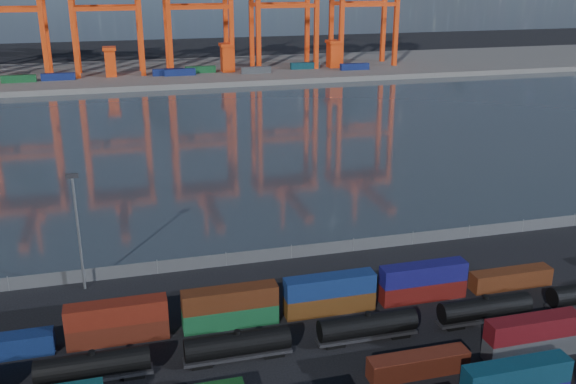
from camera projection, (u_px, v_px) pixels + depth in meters
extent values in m
plane|color=black|center=(357.00, 362.00, 71.80)|extent=(700.00, 700.00, 0.00)
plane|color=#2B353E|center=(214.00, 136.00, 167.48)|extent=(700.00, 700.00, 0.00)
cube|color=#514F4C|center=(175.00, 72.00, 262.84)|extent=(700.00, 70.00, 2.00)
cube|color=#0C3143|center=(517.00, 373.00, 63.66)|extent=(11.25, 2.29, 2.44)
cube|color=#571E11|center=(418.00, 364.00, 69.24)|extent=(11.27, 2.29, 2.44)
cube|color=#37393B|center=(531.00, 346.00, 72.65)|extent=(11.27, 2.29, 2.44)
cube|color=#570D12|center=(534.00, 327.00, 71.84)|extent=(11.27, 2.29, 2.44)
cube|color=#4E1A0F|center=(118.00, 331.00, 75.43)|extent=(11.72, 2.38, 2.54)
cube|color=maroon|center=(116.00, 312.00, 74.59)|extent=(11.72, 2.38, 2.54)
cube|color=#15522B|center=(231.00, 316.00, 78.70)|extent=(11.72, 2.38, 2.54)
cube|color=#4C220F|center=(230.00, 298.00, 77.86)|extent=(11.72, 2.38, 2.54)
cube|color=#552F11|center=(329.00, 303.00, 81.83)|extent=(11.72, 2.38, 2.54)
cube|color=navy|center=(330.00, 285.00, 80.99)|extent=(11.72, 2.38, 2.54)
cube|color=#5B110D|center=(422.00, 290.00, 85.00)|extent=(11.72, 2.38, 2.54)
cube|color=#131158|center=(424.00, 273.00, 84.16)|extent=(11.72, 2.38, 2.54)
cube|color=#582711|center=(511.00, 278.00, 88.25)|extent=(11.72, 2.38, 2.54)
cylinder|color=black|center=(93.00, 365.00, 67.67)|extent=(11.82, 2.64, 2.64)
cylinder|color=black|center=(92.00, 353.00, 67.19)|extent=(0.73, 0.73, 0.45)
cube|color=black|center=(94.00, 377.00, 68.15)|extent=(12.28, 1.82, 0.36)
cube|color=black|center=(134.00, 373.00, 69.27)|extent=(2.27, 1.64, 0.55)
cylinder|color=black|center=(238.00, 344.00, 71.45)|extent=(11.82, 2.64, 2.64)
cylinder|color=black|center=(237.00, 332.00, 70.97)|extent=(0.73, 0.73, 0.45)
cube|color=black|center=(238.00, 355.00, 71.94)|extent=(12.28, 1.82, 0.36)
cube|color=black|center=(202.00, 363.00, 71.06)|extent=(2.27, 1.64, 0.55)
cube|color=black|center=(273.00, 352.00, 73.06)|extent=(2.27, 1.64, 0.55)
cylinder|color=black|center=(367.00, 325.00, 75.24)|extent=(11.82, 2.64, 2.64)
cylinder|color=black|center=(368.00, 314.00, 74.76)|extent=(0.73, 0.73, 0.45)
cube|color=black|center=(367.00, 336.00, 75.72)|extent=(12.28, 1.82, 0.36)
cube|color=black|center=(334.00, 343.00, 74.84)|extent=(2.27, 1.64, 0.55)
cube|color=black|center=(399.00, 333.00, 76.84)|extent=(2.27, 1.64, 0.55)
cylinder|color=black|center=(485.00, 308.00, 79.02)|extent=(11.82, 2.64, 2.64)
cylinder|color=black|center=(486.00, 297.00, 78.54)|extent=(0.73, 0.73, 0.45)
cube|color=black|center=(484.00, 318.00, 79.51)|extent=(12.28, 1.82, 0.36)
cube|color=black|center=(454.00, 325.00, 78.63)|extent=(2.27, 1.64, 0.55)
cube|color=black|center=(512.00, 316.00, 80.63)|extent=(2.27, 1.64, 0.55)
cube|color=black|center=(562.00, 309.00, 82.41)|extent=(2.27, 1.64, 0.55)
cube|color=#595B5E|center=(291.00, 252.00, 96.98)|extent=(160.00, 0.06, 2.00)
cylinder|color=slate|center=(8.00, 284.00, 87.18)|extent=(0.12, 0.12, 2.20)
cylinder|color=slate|center=(85.00, 275.00, 89.62)|extent=(0.12, 0.12, 2.20)
cylinder|color=slate|center=(157.00, 267.00, 92.07)|extent=(0.12, 0.12, 2.20)
cylinder|color=slate|center=(226.00, 259.00, 94.51)|extent=(0.12, 0.12, 2.20)
cylinder|color=slate|center=(291.00, 252.00, 96.95)|extent=(0.12, 0.12, 2.20)
cylinder|color=slate|center=(354.00, 245.00, 99.39)|extent=(0.12, 0.12, 2.20)
cylinder|color=slate|center=(413.00, 238.00, 101.83)|extent=(0.12, 0.12, 2.20)
cylinder|color=slate|center=(469.00, 232.00, 104.28)|extent=(0.12, 0.12, 2.20)
cylinder|color=slate|center=(523.00, 226.00, 106.72)|extent=(0.12, 0.12, 2.20)
cylinder|color=slate|center=(574.00, 220.00, 109.16)|extent=(0.12, 0.12, 2.20)
cylinder|color=slate|center=(79.00, 235.00, 85.51)|extent=(0.36, 0.36, 16.00)
cube|color=black|center=(72.00, 176.00, 82.76)|extent=(1.60, 0.40, 0.60)
cube|color=#F14011|center=(41.00, 17.00, 232.70)|extent=(1.76, 1.76, 49.49)
cube|color=#F14011|center=(44.00, 14.00, 244.72)|extent=(1.76, 1.76, 49.49)
cube|color=#F14011|center=(4.00, 10.00, 228.92)|extent=(24.20, 1.54, 1.54)
cube|color=#F14011|center=(9.00, 8.00, 240.95)|extent=(24.20, 1.54, 1.54)
cube|color=#F14011|center=(72.00, 16.00, 235.33)|extent=(1.76, 1.76, 49.49)
cube|color=#F14011|center=(74.00, 14.00, 247.36)|extent=(1.76, 1.76, 49.49)
cube|color=#F14011|center=(139.00, 15.00, 241.24)|extent=(1.76, 1.76, 49.49)
cube|color=#F14011|center=(138.00, 13.00, 253.27)|extent=(1.76, 1.76, 49.49)
cube|color=#F14011|center=(105.00, 9.00, 237.47)|extent=(24.20, 1.54, 1.54)
cube|color=#F14011|center=(105.00, 7.00, 249.49)|extent=(24.20, 1.54, 1.54)
cube|color=#F14011|center=(168.00, 14.00, 243.88)|extent=(1.76, 1.76, 49.49)
cube|color=#F14011|center=(165.00, 12.00, 255.91)|extent=(1.76, 1.76, 49.49)
cube|color=#F14011|center=(231.00, 13.00, 249.79)|extent=(1.76, 1.76, 49.49)
cube|color=#F14011|center=(225.00, 11.00, 261.82)|extent=(1.76, 1.76, 49.49)
cube|color=#F14011|center=(200.00, 7.00, 246.01)|extent=(24.20, 1.54, 1.54)
cube|color=#F14011|center=(195.00, 5.00, 258.04)|extent=(24.20, 1.54, 1.54)
cube|color=#F14011|center=(258.00, 13.00, 252.43)|extent=(1.76, 1.76, 49.49)
cube|color=#F14011|center=(251.00, 11.00, 264.45)|extent=(1.76, 1.76, 49.49)
cube|color=#F14011|center=(317.00, 12.00, 258.33)|extent=(1.76, 1.76, 49.49)
cube|color=#F14011|center=(307.00, 10.00, 270.36)|extent=(1.76, 1.76, 49.49)
cube|color=#F14011|center=(288.00, 6.00, 254.56)|extent=(24.20, 1.54, 1.54)
cube|color=#F14011|center=(280.00, 4.00, 266.59)|extent=(24.20, 1.54, 1.54)
cube|color=#F14011|center=(342.00, 11.00, 260.97)|extent=(1.76, 1.76, 49.49)
cube|color=#F14011|center=(332.00, 9.00, 273.00)|extent=(1.76, 1.76, 49.49)
cube|color=#F14011|center=(397.00, 10.00, 266.88)|extent=(1.76, 1.76, 49.49)
cube|color=#F14011|center=(384.00, 8.00, 278.91)|extent=(1.76, 1.76, 49.49)
cube|color=#F14011|center=(370.00, 5.00, 263.11)|extent=(24.20, 1.54, 1.54)
cube|color=#F14011|center=(358.00, 3.00, 275.13)|extent=(24.20, 1.54, 1.54)
cube|color=navy|center=(180.00, 72.00, 248.27)|extent=(12.00, 2.44, 2.60)
cube|color=navy|center=(355.00, 67.00, 262.11)|extent=(12.00, 2.44, 2.60)
cube|color=navy|center=(168.00, 72.00, 248.50)|extent=(12.00, 2.44, 2.60)
cube|color=#3F4244|center=(256.00, 70.00, 253.73)|extent=(12.00, 2.44, 2.60)
cube|color=#144C23|center=(19.00, 79.00, 233.57)|extent=(12.00, 2.44, 2.60)
cube|color=navy|center=(58.00, 77.00, 238.10)|extent=(12.00, 2.44, 2.60)
cube|color=#144C23|center=(200.00, 70.00, 254.77)|extent=(12.00, 2.44, 2.60)
cube|color=#0C3842|center=(305.00, 66.00, 264.69)|extent=(12.00, 2.44, 2.60)
cube|color=#F14011|center=(110.00, 63.00, 245.63)|extent=(4.00, 6.00, 10.00)
cube|color=#F14011|center=(109.00, 49.00, 243.81)|extent=(5.00, 7.00, 1.20)
cube|color=#F14011|center=(226.00, 59.00, 256.62)|extent=(4.00, 6.00, 10.00)
cube|color=#F14011|center=(226.00, 45.00, 254.79)|extent=(5.00, 7.00, 1.20)
cube|color=#F14011|center=(333.00, 55.00, 267.61)|extent=(4.00, 6.00, 10.00)
cube|color=#F14011|center=(333.00, 42.00, 265.78)|extent=(5.00, 7.00, 1.20)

